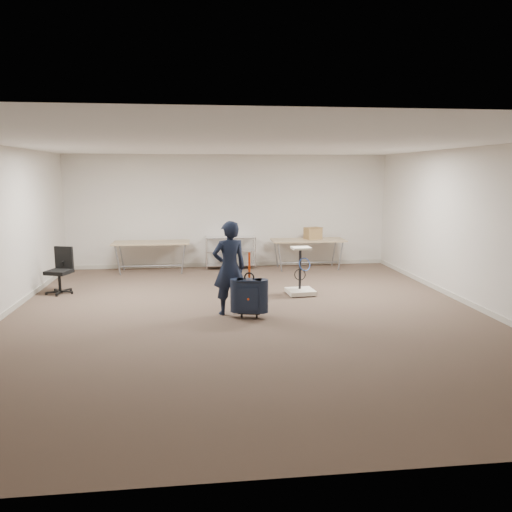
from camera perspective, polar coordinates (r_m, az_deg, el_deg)
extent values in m
plane|color=#4A382D|center=(8.37, -0.97, -6.82)|extent=(9.00, 9.00, 0.00)
plane|color=silver|center=(12.56, -3.06, 5.13)|extent=(8.00, 0.00, 8.00)
plane|color=silver|center=(3.71, 6.01, -5.39)|extent=(8.00, 0.00, 8.00)
plane|color=silver|center=(9.37, 24.16, 2.84)|extent=(0.00, 9.00, 9.00)
plane|color=white|center=(8.05, -1.03, 12.69)|extent=(8.00, 8.00, 0.00)
cube|color=beige|center=(12.72, -3.01, -0.95)|extent=(8.00, 0.02, 0.10)
cube|color=beige|center=(9.60, 23.56, -5.18)|extent=(0.02, 9.00, 0.10)
cube|color=tan|center=(12.11, -11.88, 1.50)|extent=(1.80, 0.75, 0.03)
cylinder|color=gray|center=(12.20, -11.79, -1.11)|extent=(1.50, 0.02, 0.02)
cylinder|color=gray|center=(11.96, -15.52, -0.51)|extent=(0.13, 0.04, 0.69)
cylinder|color=gray|center=(11.82, -8.32, -0.37)|extent=(0.13, 0.04, 0.69)
cylinder|color=gray|center=(12.54, -15.11, -0.03)|extent=(0.13, 0.04, 0.69)
cylinder|color=gray|center=(12.41, -8.25, 0.10)|extent=(0.13, 0.04, 0.69)
cube|color=tan|center=(12.36, 5.96, 1.81)|extent=(1.80, 0.75, 0.03)
cylinder|color=gray|center=(12.44, 5.92, -0.75)|extent=(1.50, 0.02, 0.02)
cylinder|color=gray|center=(11.98, 2.74, -0.15)|extent=(0.13, 0.04, 0.69)
cylinder|color=gray|center=(12.31, 9.65, -0.02)|extent=(0.13, 0.04, 0.69)
cylinder|color=gray|center=(12.56, 2.30, 0.30)|extent=(0.13, 0.04, 0.69)
cylinder|color=gray|center=(12.88, 8.90, 0.42)|extent=(0.13, 0.04, 0.69)
cylinder|color=silver|center=(12.13, -5.69, 0.18)|extent=(0.02, 0.02, 0.80)
cylinder|color=silver|center=(12.21, -0.05, 0.29)|extent=(0.02, 0.02, 0.80)
cylinder|color=silver|center=(12.57, -5.73, 0.51)|extent=(0.02, 0.02, 0.80)
cylinder|color=silver|center=(12.65, -0.29, 0.61)|extent=(0.02, 0.02, 0.80)
cube|color=silver|center=(12.43, -2.92, -0.96)|extent=(1.20, 0.45, 0.02)
cube|color=silver|center=(12.37, -2.93, 0.63)|extent=(1.20, 0.45, 0.02)
cube|color=silver|center=(12.32, -2.95, 2.15)|extent=(1.20, 0.45, 0.01)
imported|color=black|center=(8.30, -3.07, -1.37)|extent=(0.65, 0.50, 1.58)
cube|color=black|center=(8.14, -0.78, -4.55)|extent=(0.44, 0.31, 0.54)
cube|color=black|center=(8.24, -0.76, -6.45)|extent=(0.38, 0.24, 0.03)
cylinder|color=black|center=(8.25, -1.65, -6.81)|extent=(0.04, 0.08, 0.07)
cylinder|color=black|center=(8.22, 0.10, -6.87)|extent=(0.04, 0.08, 0.07)
torus|color=black|center=(8.07, -0.78, -2.46)|extent=(0.17, 0.06, 0.17)
cube|color=#F3430C|center=(8.05, -0.77, -1.05)|extent=(0.04, 0.01, 0.42)
cylinder|color=black|center=(10.59, -21.47, -3.78)|extent=(0.55, 0.55, 0.08)
cylinder|color=black|center=(10.55, -21.53, -2.78)|extent=(0.06, 0.06, 0.37)
cube|color=black|center=(10.51, -21.60, -1.71)|extent=(0.53, 0.53, 0.07)
cube|color=black|center=(10.64, -21.09, -0.15)|extent=(0.38, 0.17, 0.44)
cube|color=beige|center=(9.80, 5.10, -4.06)|extent=(0.55, 0.55, 0.08)
cylinder|color=black|center=(9.58, 4.15, -4.62)|extent=(0.06, 0.06, 0.04)
cylinder|color=black|center=(9.76, 5.08, -1.42)|extent=(0.05, 0.05, 0.82)
cube|color=beige|center=(9.64, 5.18, 0.90)|extent=(0.38, 0.33, 0.04)
torus|color=#234EB1|center=(9.62, 5.55, -0.97)|extent=(0.27, 0.13, 0.25)
cube|color=olive|center=(12.44, 6.52, 2.61)|extent=(0.45, 0.39, 0.29)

